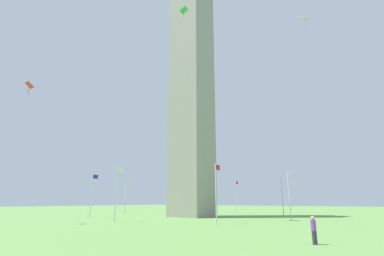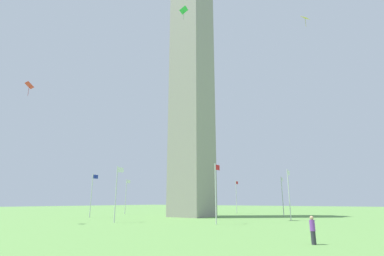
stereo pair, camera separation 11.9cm
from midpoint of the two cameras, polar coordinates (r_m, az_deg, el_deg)
The scene contains 14 objects.
ground_plane at distance 52.17m, azimuth -0.07°, elevation -17.10°, with size 260.00×260.00×0.00m, color #609347.
obelisk_monument at distance 58.40m, azimuth -0.06°, elevation 12.63°, with size 6.38×6.38×58.00m.
flagpole_n at distance 66.75m, azimuth 8.65°, elevation -12.94°, with size 1.12×0.14×7.11m.
flagpole_ne at distance 68.96m, azimuth -2.46°, elevation -13.12°, with size 1.12×0.14×7.11m.
flagpole_e at distance 63.51m, azimuth -12.94°, elevation -12.69°, with size 1.12×0.14×7.11m.
flagpole_se at distance 52.08m, azimuth -19.20°, elevation -12.01°, with size 1.12×0.14×7.11m.
flagpole_s at distance 39.56m, azimuth -14.70°, elevation -11.86°, with size 1.12×0.14×7.11m.
flagpole_sw at distance 35.56m, azimuth 4.69°, elevation -12.05°, with size 1.12×0.14×7.11m.
flagpole_w at distance 44.57m, azimuth 18.49°, elevation -11.82°, with size 1.12×0.14×7.11m.
flagpole_nw at distance 57.52m, azimuth 17.30°, elevation -12.29°, with size 1.12×0.14×7.11m.
person_purple_shirt at distance 20.68m, azimuth 22.70°, elevation -18.07°, with size 0.32×0.32×1.71m.
kite_yellow_diamond at distance 51.22m, azimuth 21.34°, elevation 19.47°, with size 1.41×1.27×1.99m.
kite_red_diamond at distance 43.52m, azimuth -29.44°, elevation 7.31°, with size 0.89×1.05×1.75m.
kite_green_diamond at distance 50.64m, azimuth -1.67°, elevation 22.15°, with size 1.43×1.32×2.03m.
Camera 1 is at (-42.53, -30.10, 2.61)m, focal length 27.08 mm.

